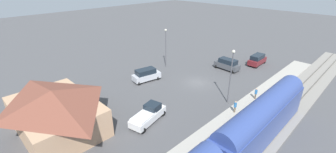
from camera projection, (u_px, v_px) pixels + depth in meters
The scene contains 12 objects.
ground_plane at pixel (197, 83), 39.07m from camera, with size 200.00×200.00×0.00m, color #4C4C4F.
railway_track at pixel (280, 115), 30.03m from camera, with size 4.80×70.00×0.30m.
platform at pixel (252, 103), 32.58m from camera, with size 3.20×46.00×0.30m.
station_building at pixel (55, 110), 26.34m from camera, with size 12.58×8.74×5.24m.
pedestrian_on_platform at pixel (256, 93), 33.07m from camera, with size 0.36×0.36×1.71m.
pedestrian_waiting_far at pixel (235, 106), 29.76m from camera, with size 0.36×0.36×1.71m.
pickup_white at pixel (148, 115), 28.34m from camera, with size 3.08×5.70×2.14m.
suv_silver at pixel (146, 75), 39.42m from camera, with size 2.83×5.18×2.22m.
suv_charcoal at pixel (227, 64), 44.09m from camera, with size 4.96×2.52×2.22m.
suv_maroon at pixel (257, 60), 46.42m from camera, with size 2.03×4.93×2.22m.
light_pole_near_platform at pixel (231, 71), 31.02m from camera, with size 0.44×0.44×8.06m.
light_pole_lot_center at pixel (166, 43), 43.97m from camera, with size 0.44×0.44×7.74m.
Camera 1 is at (-21.18, 28.48, 17.17)m, focal length 23.98 mm.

